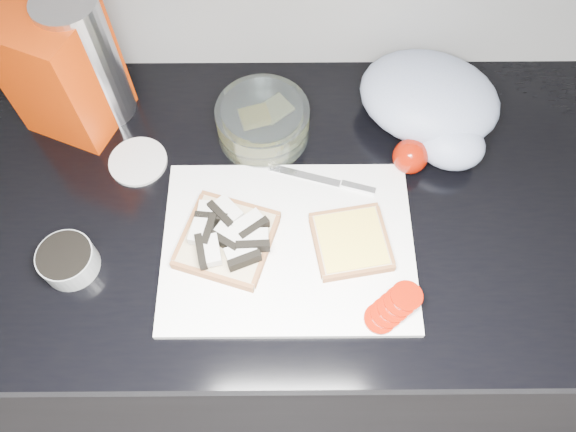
% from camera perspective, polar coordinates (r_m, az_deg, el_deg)
% --- Properties ---
extents(base_cabinet, '(3.50, 0.60, 0.86)m').
position_cam_1_polar(base_cabinet, '(1.38, -2.93, -7.81)').
color(base_cabinet, black).
rests_on(base_cabinet, ground).
extents(countertop, '(3.50, 0.64, 0.04)m').
position_cam_1_polar(countertop, '(0.97, -4.13, 1.43)').
color(countertop, black).
rests_on(countertop, base_cabinet).
extents(cutting_board, '(0.40, 0.30, 0.01)m').
position_cam_1_polar(cutting_board, '(0.90, 0.01, -3.00)').
color(cutting_board, white).
rests_on(cutting_board, countertop).
extents(bread_left, '(0.18, 0.18, 0.04)m').
position_cam_1_polar(bread_left, '(0.89, -6.18, -2.19)').
color(bread_left, '#C5B68B').
rests_on(bread_left, cutting_board).
extents(bread_right, '(0.14, 0.14, 0.02)m').
position_cam_1_polar(bread_right, '(0.89, 6.41, -2.61)').
color(bread_right, '#C5B68B').
rests_on(bread_right, cutting_board).
extents(tomato_slices, '(0.10, 0.09, 0.02)m').
position_cam_1_polar(tomato_slices, '(0.86, 10.65, -9.10)').
color(tomato_slices, '#931203').
rests_on(tomato_slices, cutting_board).
extents(knife, '(0.18, 0.06, 0.01)m').
position_cam_1_polar(knife, '(0.95, 4.81, 3.42)').
color(knife, silver).
rests_on(knife, cutting_board).
extents(seed_tub, '(0.09, 0.09, 0.04)m').
position_cam_1_polar(seed_tub, '(0.93, -21.48, -4.16)').
color(seed_tub, '#929797').
rests_on(seed_tub, countertop).
extents(tub_lid, '(0.10, 0.10, 0.01)m').
position_cam_1_polar(tub_lid, '(1.02, -14.99, 5.36)').
color(tub_lid, silver).
rests_on(tub_lid, countertop).
extents(glass_bowl, '(0.16, 0.16, 0.07)m').
position_cam_1_polar(glass_bowl, '(0.99, -2.57, 9.49)').
color(glass_bowl, silver).
rests_on(glass_bowl, countertop).
extents(bread_bag, '(0.19, 0.18, 0.23)m').
position_cam_1_polar(bread_bag, '(1.03, -22.02, 13.61)').
color(bread_bag, '#F82304').
rests_on(bread_bag, countertop).
extents(steel_canister, '(0.10, 0.10, 0.24)m').
position_cam_1_polar(steel_canister, '(1.02, -19.63, 14.63)').
color(steel_canister, '#BAB9BF').
rests_on(steel_canister, countertop).
extents(grocery_bag, '(0.30, 0.29, 0.11)m').
position_cam_1_polar(grocery_bag, '(1.03, 14.41, 10.95)').
color(grocery_bag, '#A6B2CD').
rests_on(grocery_bag, countertop).
extents(whole_tomatoes, '(0.06, 0.06, 0.06)m').
position_cam_1_polar(whole_tomatoes, '(0.98, 12.32, 5.94)').
color(whole_tomatoes, '#931203').
rests_on(whole_tomatoes, countertop).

